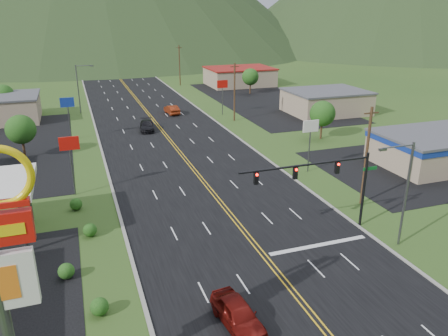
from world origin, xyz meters
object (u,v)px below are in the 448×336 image
object	(u,v)px
streetlight_east	(404,188)
streetlight_west	(80,86)
car_red_near	(238,315)
car_dark_mid	(147,126)
car_red_far	(172,110)
traffic_signal	(326,176)

from	to	relation	value
streetlight_east	streetlight_west	xyz separation A→B (m)	(-22.86, 60.00, 0.00)
car_red_near	car_dark_mid	size ratio (longest dim) A/B	0.92
car_red_near	streetlight_east	bearing A→B (deg)	10.28
streetlight_west	streetlight_east	bearing A→B (deg)	-69.14
streetlight_east	car_red_far	world-z (taller)	streetlight_east
traffic_signal	car_red_near	xyz separation A→B (m)	(-11.41, -8.94, -4.49)
traffic_signal	car_red_far	world-z (taller)	traffic_signal
streetlight_west	car_red_far	bearing A→B (deg)	-22.05
car_red_near	car_red_far	distance (m)	59.23
car_dark_mid	car_red_near	bearing A→B (deg)	-86.23
streetlight_east	car_red_far	size ratio (longest dim) A/B	1.79
car_red_near	car_dark_mid	world-z (taller)	car_red_near
streetlight_east	streetlight_west	distance (m)	64.21
traffic_signal	car_red_near	distance (m)	15.17
car_dark_mid	streetlight_west	bearing A→B (deg)	126.39
car_red_far	car_dark_mid	bearing A→B (deg)	52.64
traffic_signal	car_dark_mid	bearing A→B (deg)	102.54
streetlight_east	car_dark_mid	size ratio (longest dim) A/B	1.68
car_red_far	traffic_signal	bearing A→B (deg)	87.63
traffic_signal	car_red_far	size ratio (longest dim) A/B	2.61
streetlight_west	car_red_far	world-z (taller)	streetlight_west
streetlight_east	car_dark_mid	distance (m)	45.62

